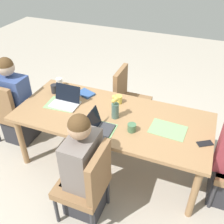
% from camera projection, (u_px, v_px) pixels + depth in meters
% --- Properties ---
extents(ground_plane, '(10.00, 10.00, 0.00)m').
position_uv_depth(ground_plane, '(112.00, 162.00, 3.24)').
color(ground_plane, '#B2A899').
extents(dining_table, '(2.15, 0.94, 0.72)m').
position_uv_depth(dining_table, '(112.00, 121.00, 2.86)').
color(dining_table, '#9E754C').
rests_on(dining_table, ground_plane).
extents(chair_head_left_left_mid, '(0.44, 0.44, 0.90)m').
position_uv_depth(chair_head_left_left_mid, '(9.00, 110.00, 3.30)').
color(chair_head_left_left_mid, olive).
rests_on(chair_head_left_left_mid, ground_plane).
extents(person_head_left_left_mid, '(0.40, 0.36, 1.19)m').
position_uv_depth(person_head_left_left_mid, '(16.00, 106.00, 3.32)').
color(person_head_left_left_mid, '#2D2D33').
rests_on(person_head_left_left_mid, ground_plane).
extents(chair_near_left_far, '(0.44, 0.44, 0.90)m').
position_uv_depth(chair_near_left_far, '(88.00, 182.00, 2.36)').
color(chair_near_left_far, olive).
rests_on(chair_near_left_far, ground_plane).
extents(person_near_left_far, '(0.36, 0.40, 1.19)m').
position_uv_depth(person_near_left_far, '(84.00, 173.00, 2.42)').
color(person_near_left_far, '#2D2D33').
rests_on(person_near_left_far, ground_plane).
extents(chair_far_right_near, '(0.44, 0.44, 0.90)m').
position_uv_depth(chair_far_right_near, '(128.00, 97.00, 3.54)').
color(chair_far_right_near, olive).
rests_on(chair_far_right_near, ground_plane).
extents(flower_vase, '(0.08, 0.10, 0.27)m').
position_uv_depth(flower_vase, '(115.00, 108.00, 2.72)').
color(flower_vase, '#4C6B60').
rests_on(flower_vase, dining_table).
extents(placemat_head_right_left_near, '(0.37, 0.28, 0.00)m').
position_uv_depth(placemat_head_right_left_near, '(168.00, 130.00, 2.62)').
color(placemat_head_right_left_near, '#7FAD70').
rests_on(placemat_head_right_left_near, dining_table).
extents(placemat_head_left_left_mid, '(0.38, 0.29, 0.00)m').
position_uv_depth(placemat_head_left_left_mid, '(62.00, 104.00, 3.00)').
color(placemat_head_left_left_mid, '#7FAD70').
rests_on(placemat_head_left_left_mid, dining_table).
extents(placemat_near_left_far, '(0.27, 0.37, 0.00)m').
position_uv_depth(placemat_near_left_far, '(100.00, 132.00, 2.59)').
color(placemat_near_left_far, '#7FAD70').
rests_on(placemat_near_left_far, dining_table).
extents(laptop_head_left_left_mid, '(0.32, 0.22, 0.21)m').
position_uv_depth(laptop_head_left_left_mid, '(66.00, 101.00, 2.98)').
color(laptop_head_left_left_mid, silver).
rests_on(laptop_head_left_left_mid, dining_table).
extents(laptop_near_left_far, '(0.22, 0.32, 0.21)m').
position_uv_depth(laptop_near_left_far, '(97.00, 129.00, 2.56)').
color(laptop_near_left_far, '#38383D').
rests_on(laptop_near_left_far, dining_table).
extents(coffee_mug_near_left, '(0.09, 0.09, 0.08)m').
position_uv_depth(coffee_mug_near_left, '(132.00, 128.00, 2.59)').
color(coffee_mug_near_left, '#47704C').
rests_on(coffee_mug_near_left, dining_table).
extents(coffee_mug_near_right, '(0.09, 0.09, 0.09)m').
position_uv_depth(coffee_mug_near_right, '(118.00, 99.00, 3.00)').
color(coffee_mug_near_right, '#DBC64C').
rests_on(coffee_mug_near_right, dining_table).
extents(coffee_mug_centre_left, '(0.08, 0.08, 0.11)m').
position_uv_depth(coffee_mug_centre_left, '(59.00, 82.00, 3.32)').
color(coffee_mug_centre_left, white).
rests_on(coffee_mug_centre_left, dining_table).
extents(coffee_mug_centre_right, '(0.08, 0.08, 0.11)m').
position_uv_depth(coffee_mug_centre_right, '(54.00, 89.00, 3.18)').
color(coffee_mug_centre_right, '#232328').
rests_on(coffee_mug_centre_right, dining_table).
extents(book_red_cover, '(0.24, 0.20, 0.03)m').
position_uv_depth(book_red_cover, '(86.00, 93.00, 3.17)').
color(book_red_cover, '#335693').
rests_on(book_red_cover, dining_table).
extents(phone_black, '(0.17, 0.14, 0.01)m').
position_uv_depth(phone_black, '(205.00, 143.00, 2.45)').
color(phone_black, black).
rests_on(phone_black, dining_table).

